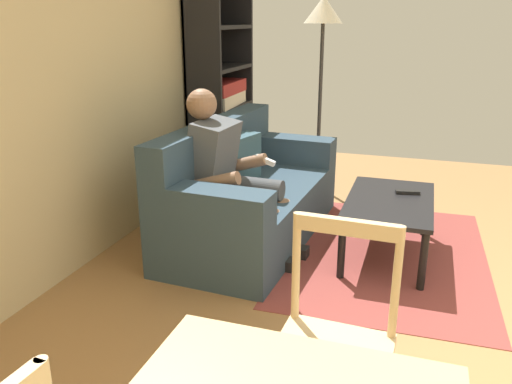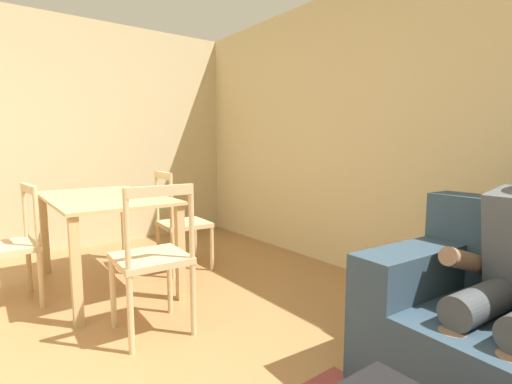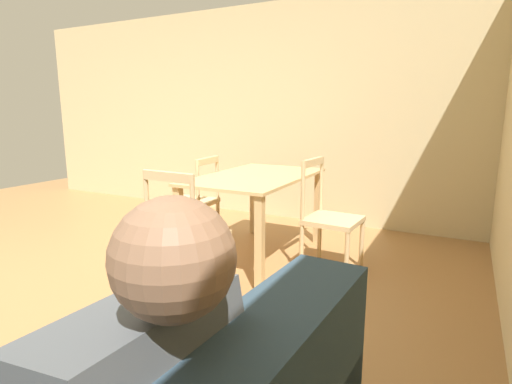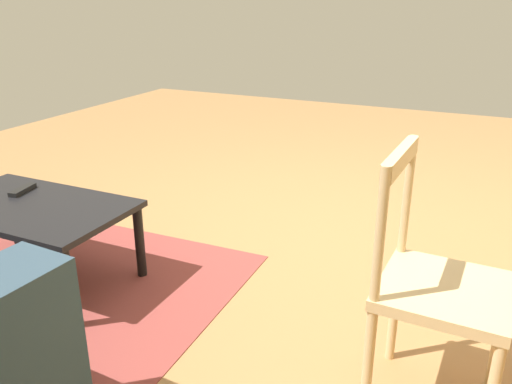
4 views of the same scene
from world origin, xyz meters
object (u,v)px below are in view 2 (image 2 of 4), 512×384
dining_chair_near_wall (181,223)px  dining_chair_facing_couch (153,259)px  dining_table (104,210)px  dining_chair_by_doorway (7,247)px

dining_chair_near_wall → dining_chair_facing_couch: dining_chair_facing_couch is taller
dining_table → dining_chair_facing_couch: dining_chair_facing_couch is taller
dining_table → dining_chair_by_doorway: bearing=-90.2°
dining_chair_by_doorway → dining_table: bearing=89.8°
dining_chair_facing_couch → dining_chair_by_doorway: 1.23m
dining_chair_near_wall → dining_chair_facing_couch: (1.02, -0.68, 0.03)m
dining_table → dining_chair_by_doorway: (-0.00, -0.68, -0.20)m
dining_table → dining_chair_by_doorway: dining_chair_by_doorway is taller
dining_chair_by_doorway → dining_chair_near_wall: bearing=90.0°
dining_chair_near_wall → dining_chair_by_doorway: bearing=-90.0°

